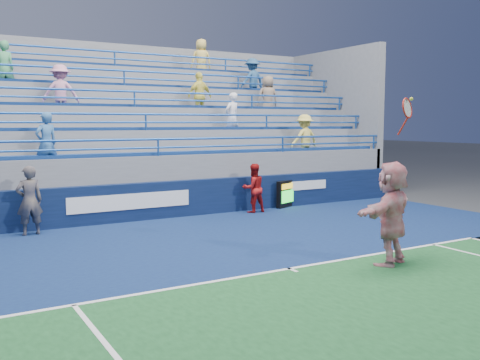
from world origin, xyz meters
TOP-DOWN VIEW (x-y plane):
  - ground at (0.00, 0.00)m, footprint 120.00×120.00m
  - sponsor_wall at (0.00, 6.50)m, footprint 18.00×0.32m
  - bleacher_stand at (-0.00, 10.27)m, footprint 18.00×5.60m
  - serve_speed_board at (4.55, 6.37)m, footprint 1.27×0.63m
  - tennis_player at (1.97, -0.70)m, footprint 2.02×1.26m
  - line_judge at (-3.78, 5.91)m, footprint 0.68×0.47m
  - ball_girl at (2.89, 5.99)m, footprint 0.79×0.63m

SIDE VIEW (x-z plane):
  - ground at x=0.00m, z-range 0.00..0.00m
  - serve_speed_board at x=4.55m, z-range 0.00..0.91m
  - sponsor_wall at x=0.00m, z-range 0.00..1.10m
  - ball_girl at x=2.89m, z-range 0.00..1.56m
  - line_judge at x=-3.78m, z-range 0.00..1.77m
  - tennis_player at x=1.97m, z-range -0.62..2.71m
  - bleacher_stand at x=0.00m, z-range -1.52..4.61m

